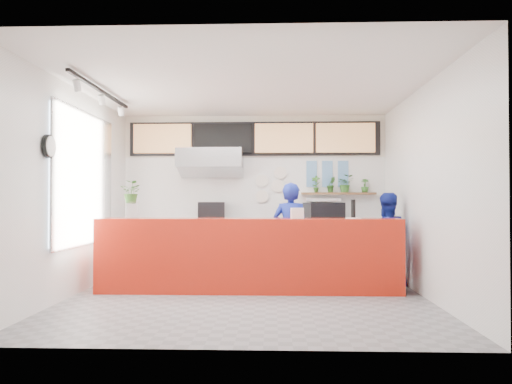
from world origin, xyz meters
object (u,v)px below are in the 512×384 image
at_px(service_counter, 249,255).
at_px(staff_center, 291,234).
at_px(espresso_machine, 324,214).
at_px(pepper_mill, 353,209).
at_px(staff_right, 386,239).
at_px(panini_oven, 211,214).

bearing_deg(service_counter, staff_center, 43.75).
relative_size(espresso_machine, pepper_mill, 2.49).
bearing_deg(staff_right, pepper_mill, 30.24).
bearing_deg(panini_oven, espresso_machine, -6.79).
xyz_separation_m(service_counter, pepper_mill, (1.54, -0.10, 0.70)).
height_order(panini_oven, pepper_mill, pepper_mill).
distance_m(staff_center, staff_right, 1.53).
bearing_deg(pepper_mill, panini_oven, 140.89).
height_order(service_counter, panini_oven, panini_oven).
xyz_separation_m(service_counter, panini_oven, (-0.79, 1.80, 0.57)).
bearing_deg(espresso_machine, service_counter, -141.34).
xyz_separation_m(panini_oven, staff_center, (1.44, -1.17, -0.29)).
bearing_deg(espresso_machine, staff_center, -134.31).
bearing_deg(pepper_mill, espresso_machine, 97.33).
height_order(panini_oven, staff_center, staff_center).
xyz_separation_m(service_counter, espresso_machine, (1.30, 1.80, 0.56)).
bearing_deg(service_counter, panini_oven, 113.66).
xyz_separation_m(espresso_machine, staff_right, (0.88, -1.18, -0.37)).
bearing_deg(panini_oven, service_counter, -73.13).
height_order(service_counter, espresso_machine, espresso_machine).
bearing_deg(panini_oven, staff_right, -28.48).
bearing_deg(staff_center, pepper_mill, 160.19).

